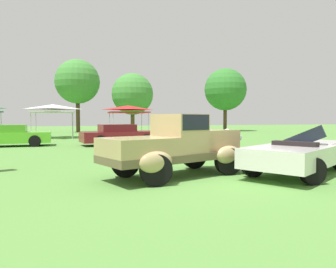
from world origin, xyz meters
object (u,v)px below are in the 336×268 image
neighbor_convertible (301,153)px  show_car_burgundy (120,135)px  feature_pickup_truck (177,145)px  show_car_lime (11,136)px  canopy_tent_right_field (128,109)px  canopy_tent_center_field (53,108)px  show_car_cream (184,133)px

neighbor_convertible → show_car_burgundy: bearing=108.7°
feature_pickup_truck → show_car_lime: feature_pickup_truck is taller
show_car_lime → canopy_tent_right_field: canopy_tent_right_field is taller
show_car_lime → canopy_tent_center_field: size_ratio=1.27×
show_car_burgundy → canopy_tent_right_field: size_ratio=1.45×
neighbor_convertible → canopy_tent_center_field: (-8.09, 19.44, 1.84)m
neighbor_convertible → show_car_lime: size_ratio=1.10×
feature_pickup_truck → canopy_tent_center_field: canopy_tent_center_field is taller
show_car_lime → feature_pickup_truck: bearing=-61.3°
show_car_cream → canopy_tent_center_field: bearing=138.5°
canopy_tent_center_field → neighbor_convertible: bearing=-67.4°
show_car_lime → canopy_tent_right_field: size_ratio=1.28×
show_car_cream → feature_pickup_truck: bearing=-109.7°
feature_pickup_truck → neighbor_convertible: feature_pickup_truck is taller
neighbor_convertible → show_car_cream: size_ratio=1.10×
neighbor_convertible → canopy_tent_right_field: canopy_tent_right_field is taller
neighbor_convertible → show_car_burgundy: size_ratio=0.97×
neighbor_convertible → feature_pickup_truck: bearing=170.9°
feature_pickup_truck → canopy_tent_right_field: 19.42m
neighbor_convertible → show_car_lime: neighbor_convertible is taller
feature_pickup_truck → neighbor_convertible: (3.57, -0.57, -0.28)m
show_car_lime → show_car_cream: 10.26m
feature_pickup_truck → show_car_lime: size_ratio=1.05×
feature_pickup_truck → canopy_tent_right_field: bearing=85.2°
canopy_tent_center_field → canopy_tent_right_field: bearing=3.9°
show_car_lime → show_car_cream: bearing=-0.3°
show_car_burgundy → canopy_tent_right_field: 8.99m
neighbor_convertible → show_car_lime: (-9.80, 11.92, 0.02)m
neighbor_convertible → show_car_lime: bearing=129.4°
show_car_lime → show_car_burgundy: size_ratio=0.88×
show_car_burgundy → neighbor_convertible: bearing=-71.3°
show_car_cream → canopy_tent_right_field: bearing=106.8°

